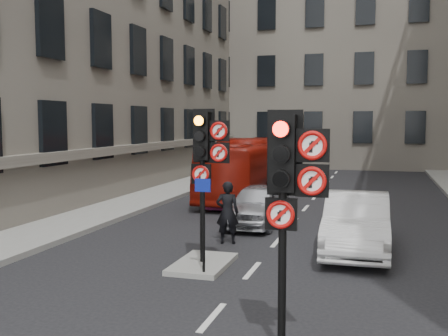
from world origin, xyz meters
The scene contains 12 objects.
pavement_left centered at (-7.20, 12.00, 0.08)m, with size 3.00×50.00×0.16m, color gray.
centre_island centered at (-1.20, 5.00, 0.06)m, with size 1.20×2.00×0.12m, color gray.
building_far centered at (0.00, 38.00, 10.00)m, with size 30.00×14.00×20.00m, color gray.
signal_near centered at (1.49, 0.99, 2.58)m, with size 0.91×0.40×3.58m.
signal_far centered at (-1.11, 4.99, 2.70)m, with size 0.91×0.40×3.58m.
car_silver centered at (-1.08, 10.25, 0.67)m, with size 1.59×3.94×1.34m, color #A0A2A8.
car_white centered at (2.20, 7.50, 0.76)m, with size 1.61×4.61×1.52m, color silver.
car_pink centered at (-2.97, 13.98, 0.59)m, with size 1.66×4.08×1.18m, color #D73F99.
bus_red centered at (-2.69, 16.27, 1.33)m, with size 2.23×9.54×2.66m, color maroon.
motorcycle centered at (1.94, 9.30, 0.53)m, with size 0.49×1.75×1.05m, color black.
motorcyclist centered at (-1.29, 7.40, 0.88)m, with size 0.64×0.42×1.75m, color black.
info_sign centered at (-0.90, 4.18, 1.45)m, with size 0.35×0.11×2.06m.
Camera 1 is at (2.72, -6.42, 3.41)m, focal length 42.00 mm.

